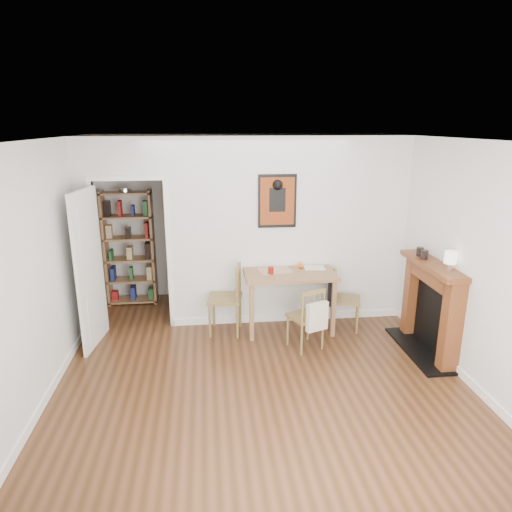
{
  "coord_description": "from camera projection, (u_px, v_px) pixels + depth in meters",
  "views": [
    {
      "loc": [
        -0.56,
        -4.67,
        2.75
      ],
      "look_at": [
        0.03,
        0.6,
        1.21
      ],
      "focal_mm": 32.0,
      "sensor_mm": 36.0,
      "label": 1
    }
  ],
  "objects": [
    {
      "name": "ground",
      "position": [
        259.0,
        370.0,
        5.28
      ],
      "size": [
        5.2,
        5.2,
        0.0
      ],
      "primitive_type": "plane",
      "color": "brown",
      "rests_on": "ground"
    },
    {
      "name": "room_shell",
      "position": [
        255.0,
        234.0,
        6.21
      ],
      "size": [
        5.2,
        5.2,
        5.2
      ],
      "color": "silver",
      "rests_on": "ground"
    },
    {
      "name": "dining_table",
      "position": [
        289.0,
        278.0,
        6.19
      ],
      "size": [
        1.22,
        0.78,
        0.83
      ],
      "color": "#A1764B",
      "rests_on": "ground"
    },
    {
      "name": "chair_left",
      "position": [
        225.0,
        299.0,
        6.14
      ],
      "size": [
        0.55,
        0.55,
        0.95
      ],
      "color": "olive",
      "rests_on": "ground"
    },
    {
      "name": "chair_right",
      "position": [
        345.0,
        299.0,
        6.27
      ],
      "size": [
        0.56,
        0.52,
        0.83
      ],
      "color": "olive",
      "rests_on": "ground"
    },
    {
      "name": "chair_front",
      "position": [
        306.0,
        317.0,
        5.72
      ],
      "size": [
        0.54,
        0.56,
        0.82
      ],
      "color": "olive",
      "rests_on": "ground"
    },
    {
      "name": "bookshelf",
      "position": [
        130.0,
        249.0,
        7.07
      ],
      "size": [
        0.75,
        0.3,
        1.79
      ],
      "color": "#A1764B",
      "rests_on": "ground"
    },
    {
      "name": "fireplace",
      "position": [
        432.0,
        305.0,
        5.58
      ],
      "size": [
        0.45,
        1.25,
        1.16
      ],
      "color": "brown",
      "rests_on": "ground"
    },
    {
      "name": "red_glass",
      "position": [
        271.0,
        270.0,
        6.03
      ],
      "size": [
        0.08,
        0.08,
        0.1
      ],
      "primitive_type": "cylinder",
      "color": "maroon",
      "rests_on": "dining_table"
    },
    {
      "name": "orange_fruit",
      "position": [
        301.0,
        266.0,
        6.28
      ],
      "size": [
        0.07,
        0.07,
        0.07
      ],
      "primitive_type": "sphere",
      "color": "orange",
      "rests_on": "dining_table"
    },
    {
      "name": "placemat",
      "position": [
        275.0,
        270.0,
        6.19
      ],
      "size": [
        0.47,
        0.38,
        0.0
      ],
      "primitive_type": "cube",
      "rotation": [
        0.0,
        0.0,
        0.17
      ],
      "color": "beige",
      "rests_on": "dining_table"
    },
    {
      "name": "notebook",
      "position": [
        314.0,
        268.0,
        6.28
      ],
      "size": [
        0.3,
        0.23,
        0.01
      ],
      "primitive_type": "cube",
      "rotation": [
        0.0,
        0.0,
        -0.09
      ],
      "color": "silver",
      "rests_on": "dining_table"
    },
    {
      "name": "mantel_lamp",
      "position": [
        451.0,
        258.0,
        5.11
      ],
      "size": [
        0.14,
        0.14,
        0.22
      ],
      "color": "silver",
      "rests_on": "fireplace"
    },
    {
      "name": "ceramic_jar_a",
      "position": [
        424.0,
        255.0,
        5.55
      ],
      "size": [
        0.09,
        0.09,
        0.11
      ],
      "primitive_type": "cylinder",
      "color": "black",
      "rests_on": "fireplace"
    },
    {
      "name": "ceramic_jar_b",
      "position": [
        420.0,
        252.0,
        5.69
      ],
      "size": [
        0.09,
        0.09,
        0.11
      ],
      "primitive_type": "cylinder",
      "color": "black",
      "rests_on": "fireplace"
    }
  ]
}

